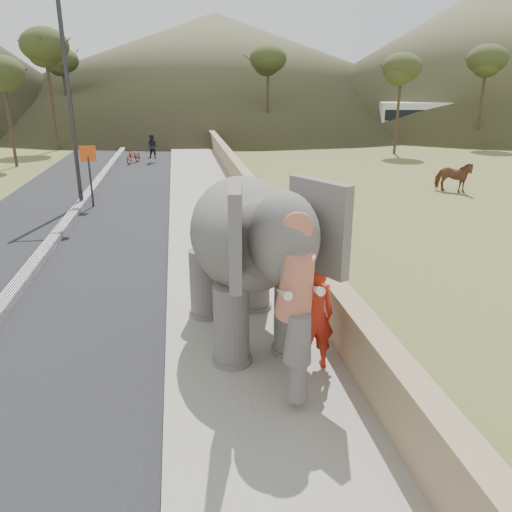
{
  "coord_description": "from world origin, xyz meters",
  "views": [
    {
      "loc": [
        -1.12,
        -6.08,
        4.65
      ],
      "look_at": [
        0.2,
        2.34,
        1.7
      ],
      "focal_mm": 35.0,
      "sensor_mm": 36.0,
      "label": 1
    }
  ],
  "objects": [
    {
      "name": "ground",
      "position": [
        0.0,
        0.0,
        0.0
      ],
      "size": [
        160.0,
        160.0,
        0.0
      ],
      "primitive_type": "plane",
      "color": "olive",
      "rests_on": "ground"
    },
    {
      "name": "road",
      "position": [
        -5.0,
        10.0,
        0.01
      ],
      "size": [
        7.0,
        120.0,
        0.03
      ],
      "primitive_type": "cube",
      "color": "black",
      "rests_on": "ground"
    },
    {
      "name": "median",
      "position": [
        -5.0,
        10.0,
        0.11
      ],
      "size": [
        0.35,
        120.0,
        0.22
      ],
      "primitive_type": "cube",
      "color": "black",
      "rests_on": "ground"
    },
    {
      "name": "walkway",
      "position": [
        0.0,
        10.0,
        0.07
      ],
      "size": [
        3.0,
        120.0,
        0.15
      ],
      "primitive_type": "cube",
      "color": "#9E9687",
      "rests_on": "ground"
    },
    {
      "name": "parapet",
      "position": [
        1.65,
        10.0,
        0.55
      ],
      "size": [
        0.3,
        120.0,
        1.1
      ],
      "primitive_type": "cube",
      "color": "tan",
      "rests_on": "ground"
    },
    {
      "name": "lamppost",
      "position": [
        -4.69,
        14.38,
        4.87
      ],
      "size": [
        1.76,
        0.36,
        8.0
      ],
      "color": "#2E2F34",
      "rests_on": "ground"
    },
    {
      "name": "signboard",
      "position": [
        -4.5,
        14.04,
        1.64
      ],
      "size": [
        0.6,
        0.08,
        2.4
      ],
      "color": "#2D2D33",
      "rests_on": "ground"
    },
    {
      "name": "cow",
      "position": [
        11.07,
        14.54,
        0.69
      ],
      "size": [
        1.73,
        1.65,
        1.39
      ],
      "primitive_type": "imported",
      "rotation": [
        0.0,
        0.0,
        0.85
      ],
      "color": "brown",
      "rests_on": "ground"
    },
    {
      "name": "distant_car",
      "position": [
        20.97,
        36.23,
        0.72
      ],
      "size": [
        4.51,
        2.66,
        1.44
      ],
      "primitive_type": "imported",
      "rotation": [
        0.0,
        0.0,
        1.33
      ],
      "color": "silver",
      "rests_on": "ground"
    },
    {
      "name": "bus_white",
      "position": [
        22.05,
        35.66,
        1.55
      ],
      "size": [
        11.27,
        5.32,
        3.1
      ],
      "primitive_type": "cube",
      "rotation": [
        0.0,
        0.0,
        1.3
      ],
      "color": "white",
      "rests_on": "ground"
    },
    {
      "name": "hill_right",
      "position": [
        36.0,
        52.0,
        8.0
      ],
      "size": [
        56.0,
        56.0,
        16.0
      ],
      "primitive_type": "cone",
      "color": "brown",
      "rests_on": "ground"
    },
    {
      "name": "hill_far",
      "position": [
        5.0,
        70.0,
        7.0
      ],
      "size": [
        80.0,
        80.0,
        14.0
      ],
      "primitive_type": "cone",
      "color": "brown",
      "rests_on": "ground"
    },
    {
      "name": "elephant_and_man",
      "position": [
        0.02,
        2.4,
        1.7
      ],
      "size": [
        2.86,
        4.61,
        3.12
      ],
      "color": "slate",
      "rests_on": "ground"
    },
    {
      "name": "motorcyclist",
      "position": [
        -3.32,
        25.55,
        0.66
      ],
      "size": [
        2.22,
        1.89,
        1.74
      ],
      "color": "maroon",
      "rests_on": "ground"
    },
    {
      "name": "trees",
      "position": [
        -1.4,
        26.72,
        4.02
      ],
      "size": [
        41.66,
        42.74,
        9.3
      ],
      "color": "#473828",
      "rests_on": "ground"
    }
  ]
}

